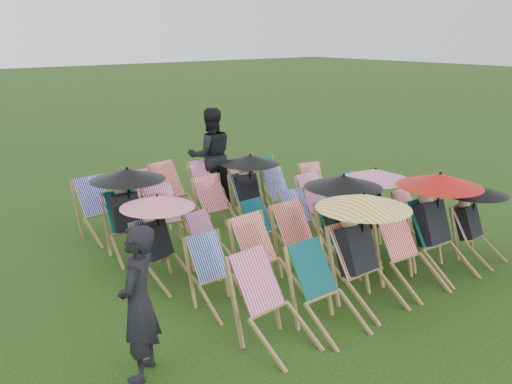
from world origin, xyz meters
TOP-DOWN VIEW (x-y plane):
  - ground at (0.00, 0.00)m, footprint 100.00×100.00m
  - deckchair_0 at (-1.96, -2.18)m, footprint 0.75×0.99m
  - deckchair_1 at (-1.23, -2.29)m, footprint 0.65×0.91m
  - deckchair_2 at (-0.39, -2.12)m, footprint 1.22×1.26m
  - deckchair_3 at (0.48, -2.20)m, footprint 0.73×0.98m
  - deckchair_4 at (1.23, -2.12)m, footprint 1.22×1.28m
  - deckchair_5 at (2.09, -2.20)m, footprint 0.98×1.05m
  - deckchair_6 at (-1.90, -1.05)m, footprint 0.59×0.83m
  - deckchair_7 at (-1.16, -1.12)m, footprint 0.73×0.97m
  - deckchair_8 at (-0.39, -1.05)m, footprint 0.69×0.95m
  - deckchair_9 at (0.35, -1.11)m, footprint 1.16×1.24m
  - deckchair_10 at (1.18, -0.99)m, footprint 1.11×1.18m
  - deckchair_11 at (2.10, -1.13)m, footprint 0.60×0.80m
  - deckchair_12 at (-2.08, 0.09)m, footprint 1.04×1.13m
  - deckchair_13 at (-1.28, -0.02)m, footprint 0.67×0.84m
  - deckchair_14 at (-0.29, -0.03)m, footprint 0.59×0.79m
  - deckchair_15 at (0.51, -0.01)m, footprint 0.69×0.86m
  - deckchair_16 at (1.10, 0.06)m, footprint 0.69×0.94m
  - deckchair_17 at (2.07, 0.11)m, footprint 0.61×0.82m
  - deckchair_18 at (-1.96, 1.28)m, footprint 1.16×1.23m
  - deckchair_19 at (-1.29, 1.20)m, footprint 0.70×0.94m
  - deckchair_20 at (-0.29, 1.24)m, footprint 0.66×0.90m
  - deckchair_21 at (0.45, 1.28)m, footprint 1.07×1.13m
  - deckchair_22 at (1.16, 1.14)m, footprint 0.62×0.85m
  - deckchair_23 at (2.13, 1.23)m, footprint 0.69×0.86m
  - deckchair_24 at (-1.96, 2.30)m, footprint 0.75×0.97m
  - deckchair_25 at (-1.09, 2.37)m, footprint 0.72×0.94m
  - deckchair_26 at (-0.44, 2.36)m, footprint 0.82×1.04m
  - deckchair_27 at (0.34, 2.42)m, footprint 0.67×0.89m
  - deckchair_28 at (1.19, 2.31)m, footprint 0.59×0.81m
  - deckchair_29 at (1.89, 2.33)m, footprint 0.59×0.79m
  - person_left at (-3.38, -1.76)m, footprint 0.70×0.69m
  - person_rear at (0.68, 2.88)m, footprint 1.14×1.01m

SIDE VIEW (x-z plane):
  - ground at x=0.00m, z-range 0.00..0.00m
  - deckchair_29 at x=1.89m, z-range 0.00..0.81m
  - deckchair_11 at x=2.10m, z-range 0.00..0.82m
  - deckchair_14 at x=-0.29m, z-range 0.00..0.83m
  - deckchair_13 at x=-1.28m, z-range 0.00..0.83m
  - deckchair_15 at x=0.51m, z-range 0.00..0.84m
  - deckchair_23 at x=2.13m, z-range 0.00..0.84m
  - deckchair_28 at x=1.19m, z-range 0.00..0.85m
  - deckchair_17 at x=2.07m, z-range 0.00..0.86m
  - deckchair_6 at x=-1.90m, z-range 0.00..0.89m
  - deckchair_22 at x=1.16m, z-range 0.00..0.89m
  - deckchair_27 at x=0.34m, z-range 0.00..0.93m
  - deckchair_25 at x=-1.09m, z-range 0.00..0.96m
  - deckchair_20 at x=-0.29m, z-range 0.00..0.96m
  - deckchair_19 at x=-1.29m, z-range 0.00..0.97m
  - deckchair_1 at x=-1.23m, z-range 0.00..0.98m
  - deckchair_24 at x=-1.96m, z-range 0.00..0.99m
  - deckchair_16 at x=1.10m, z-range 0.00..1.00m
  - deckchair_7 at x=-1.16m, z-range 0.00..1.01m
  - deckchair_0 at x=-1.96m, z-range 0.00..1.02m
  - deckchair_8 at x=-0.39m, z-range 0.00..1.02m
  - deckchair_3 at x=0.48m, z-range 0.00..1.03m
  - deckchair_26 at x=-0.44m, z-range 0.00..1.03m
  - deckchair_5 at x=2.09m, z-range 0.03..1.20m
  - deckchair_12 at x=-2.08m, z-range 0.03..1.27m
  - deckchair_21 at x=0.45m, z-range 0.03..1.30m
  - deckchair_10 at x=1.18m, z-range 0.04..1.35m
  - deckchair_9 at x=0.35m, z-range 0.04..1.41m
  - deckchair_18 at x=-1.96m, z-range 0.04..1.41m
  - deckchair_2 at x=-0.39m, z-range 0.04..1.48m
  - deckchair_4 at x=1.23m, z-range 0.04..1.49m
  - person_left at x=-3.38m, z-range 0.00..1.62m
  - person_rear at x=0.68m, z-range 0.00..1.94m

